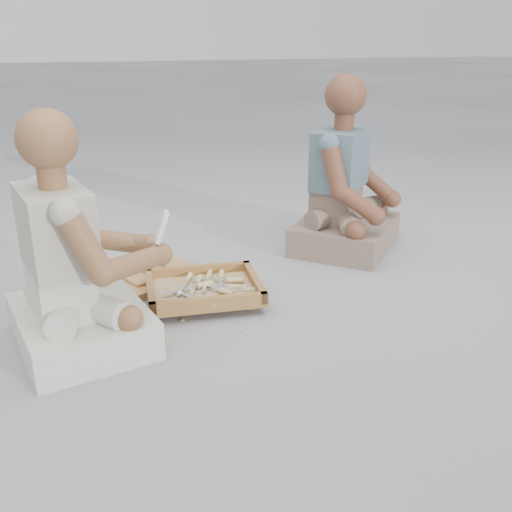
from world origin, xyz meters
name	(u,v)px	position (x,y,z in m)	size (l,w,h in m)	color
ground	(265,342)	(0.00, 0.00, 0.00)	(60.00, 60.00, 0.00)	#9F9EA4
carved_panel	(141,279)	(-0.30, 0.71, 0.02)	(0.53, 0.35, 0.04)	#A47D3F
tool_tray	(204,289)	(-0.10, 0.41, 0.06)	(0.52, 0.45, 0.06)	brown
chisel_0	(231,280)	(0.03, 0.43, 0.07)	(0.20, 0.12, 0.02)	silver
chisel_1	(232,287)	(0.02, 0.38, 0.06)	(0.20, 0.13, 0.02)	silver
chisel_2	(204,301)	(-0.14, 0.28, 0.07)	(0.13, 0.20, 0.02)	silver
chisel_3	(208,272)	(-0.03, 0.57, 0.06)	(0.07, 0.22, 0.02)	silver
chisel_4	(246,290)	(0.06, 0.32, 0.06)	(0.21, 0.10, 0.02)	silver
chisel_5	(221,276)	(0.01, 0.48, 0.07)	(0.10, 0.21, 0.02)	silver
chisel_6	(208,277)	(-0.04, 0.50, 0.07)	(0.11, 0.21, 0.02)	silver
chisel_7	(223,291)	(-0.04, 0.33, 0.07)	(0.12, 0.20, 0.02)	silver
chisel_8	(198,282)	(-0.10, 0.47, 0.07)	(0.12, 0.20, 0.02)	silver
chisel_9	(188,279)	(-0.14, 0.51, 0.07)	(0.13, 0.20, 0.02)	silver
chisel_10	(200,285)	(-0.11, 0.42, 0.07)	(0.22, 0.05, 0.02)	silver
wood_chip_0	(221,276)	(0.06, 0.64, 0.00)	(0.02, 0.01, 0.00)	tan
wood_chip_1	(169,343)	(-0.32, 0.12, 0.00)	(0.02, 0.01, 0.00)	tan
wood_chip_2	(208,290)	(-0.05, 0.51, 0.00)	(0.02, 0.01, 0.00)	tan
wood_chip_3	(187,305)	(-0.17, 0.40, 0.00)	(0.02, 0.01, 0.00)	tan
wood_chip_4	(183,320)	(-0.23, 0.28, 0.00)	(0.02, 0.01, 0.00)	tan
wood_chip_5	(237,271)	(0.15, 0.67, 0.00)	(0.02, 0.01, 0.00)	tan
wood_chip_6	(250,296)	(0.10, 0.38, 0.00)	(0.02, 0.01, 0.00)	tan
wood_chip_7	(251,309)	(0.06, 0.27, 0.00)	(0.02, 0.01, 0.00)	tan
wood_chip_8	(124,279)	(-0.36, 0.78, 0.00)	(0.02, 0.01, 0.00)	tan
wood_chip_9	(211,279)	(0.00, 0.62, 0.00)	(0.02, 0.01, 0.00)	tan
wood_chip_10	(261,299)	(0.13, 0.33, 0.00)	(0.02, 0.01, 0.00)	tan
wood_chip_11	(242,330)	(-0.05, 0.11, 0.00)	(0.02, 0.01, 0.00)	tan
craftsman	(74,270)	(-0.61, 0.25, 0.28)	(0.58, 0.58, 0.83)	silver
companion	(345,193)	(0.79, 0.77, 0.29)	(0.71, 0.71, 0.88)	#7D685A
mobile_phone	(162,227)	(-0.30, 0.24, 0.40)	(0.06, 0.06, 0.12)	white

